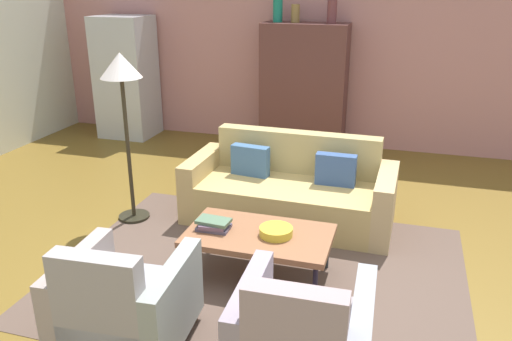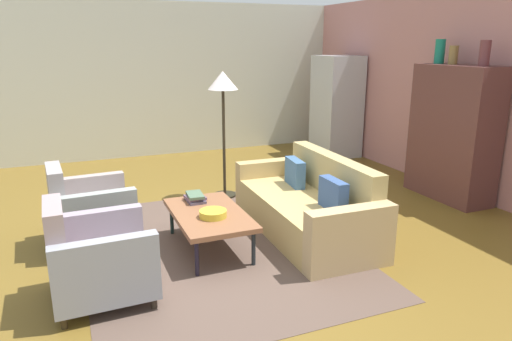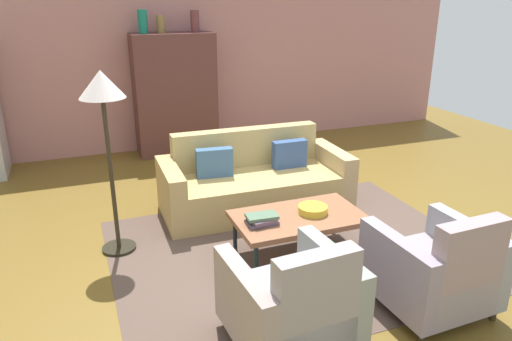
{
  "view_description": "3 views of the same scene",
  "coord_description": "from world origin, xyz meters",
  "px_view_note": "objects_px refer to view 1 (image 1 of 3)",
  "views": [
    {
      "loc": [
        0.97,
        -3.61,
        2.37
      ],
      "look_at": [
        -0.3,
        0.65,
        0.7
      ],
      "focal_mm": 35.96,
      "sensor_mm": 36.0,
      "label": 1
    },
    {
      "loc": [
        4.26,
        -1.24,
        2.09
      ],
      "look_at": [
        -0.15,
        0.57,
        0.77
      ],
      "focal_mm": 32.77,
      "sensor_mm": 36.0,
      "label": 2
    },
    {
      "loc": [
        -1.91,
        -3.61,
        2.32
      ],
      "look_at": [
        -0.33,
        0.49,
        0.71
      ],
      "focal_mm": 33.83,
      "sensor_mm": 36.0,
      "label": 3
    }
  ],
  "objects_px": {
    "cabinet": "(304,88)",
    "vase_tall": "(278,10)",
    "book_stack": "(214,224)",
    "vase_round": "(295,13)",
    "vase_small": "(332,11)",
    "refrigerator": "(126,77)",
    "couch": "(291,192)",
    "floor_lamp": "(122,82)",
    "armchair_left": "(122,308)",
    "coffee_table": "(259,237)",
    "fruit_bowl": "(276,231)"
  },
  "relations": [
    {
      "from": "vase_small",
      "to": "coffee_table",
      "type": "bearing_deg",
      "value": -89.74
    },
    {
      "from": "book_stack",
      "to": "refrigerator",
      "type": "relative_size",
      "value": 0.16
    },
    {
      "from": "vase_tall",
      "to": "floor_lamp",
      "type": "height_order",
      "value": "vase_tall"
    },
    {
      "from": "book_stack",
      "to": "vase_small",
      "type": "xyz_separation_m",
      "value": [
        0.37,
        3.58,
        1.51
      ]
    },
    {
      "from": "cabinet",
      "to": "vase_tall",
      "type": "xyz_separation_m",
      "value": [
        -0.4,
        -0.0,
        1.06
      ]
    },
    {
      "from": "book_stack",
      "to": "refrigerator",
      "type": "height_order",
      "value": "refrigerator"
    },
    {
      "from": "fruit_bowl",
      "to": "floor_lamp",
      "type": "relative_size",
      "value": 0.16
    },
    {
      "from": "cabinet",
      "to": "fruit_bowl",
      "type": "bearing_deg",
      "value": -81.79
    },
    {
      "from": "fruit_bowl",
      "to": "vase_tall",
      "type": "relative_size",
      "value": 0.85
    },
    {
      "from": "book_stack",
      "to": "vase_small",
      "type": "distance_m",
      "value": 3.91
    },
    {
      "from": "fruit_bowl",
      "to": "vase_small",
      "type": "relative_size",
      "value": 0.88
    },
    {
      "from": "coffee_table",
      "to": "vase_tall",
      "type": "xyz_separation_m",
      "value": [
        -0.77,
        3.54,
        1.6
      ]
    },
    {
      "from": "book_stack",
      "to": "refrigerator",
      "type": "bearing_deg",
      "value": 128.56
    },
    {
      "from": "floor_lamp",
      "to": "vase_tall",
      "type": "bearing_deg",
      "value": 74.13
    },
    {
      "from": "vase_tall",
      "to": "book_stack",
      "type": "bearing_deg",
      "value": -83.9
    },
    {
      "from": "book_stack",
      "to": "vase_round",
      "type": "relative_size",
      "value": 1.19
    },
    {
      "from": "coffee_table",
      "to": "floor_lamp",
      "type": "height_order",
      "value": "floor_lamp"
    },
    {
      "from": "armchair_left",
      "to": "book_stack",
      "type": "xyz_separation_m",
      "value": [
        0.21,
        1.13,
        0.1
      ]
    },
    {
      "from": "cabinet",
      "to": "vase_small",
      "type": "bearing_deg",
      "value": -0.77
    },
    {
      "from": "fruit_bowl",
      "to": "floor_lamp",
      "type": "distance_m",
      "value": 2.11
    },
    {
      "from": "armchair_left",
      "to": "vase_tall",
      "type": "relative_size",
      "value": 2.71
    },
    {
      "from": "vase_small",
      "to": "cabinet",
      "type": "bearing_deg",
      "value": 179.23
    },
    {
      "from": "couch",
      "to": "vase_tall",
      "type": "distance_m",
      "value": 2.99
    },
    {
      "from": "coffee_table",
      "to": "vase_tall",
      "type": "relative_size",
      "value": 3.7
    },
    {
      "from": "vase_round",
      "to": "floor_lamp",
      "type": "relative_size",
      "value": 0.14
    },
    {
      "from": "vase_tall",
      "to": "coffee_table",
      "type": "bearing_deg",
      "value": -77.79
    },
    {
      "from": "coffee_table",
      "to": "refrigerator",
      "type": "xyz_separation_m",
      "value": [
        -3.16,
        3.44,
        0.56
      ]
    },
    {
      "from": "fruit_bowl",
      "to": "book_stack",
      "type": "relative_size",
      "value": 0.96
    },
    {
      "from": "fruit_bowl",
      "to": "vase_round",
      "type": "bearing_deg",
      "value": 100.58
    },
    {
      "from": "vase_small",
      "to": "refrigerator",
      "type": "bearing_deg",
      "value": -178.18
    },
    {
      "from": "vase_round",
      "to": "floor_lamp",
      "type": "bearing_deg",
      "value": -110.41
    },
    {
      "from": "fruit_bowl",
      "to": "refrigerator",
      "type": "bearing_deg",
      "value": 133.83
    },
    {
      "from": "couch",
      "to": "coffee_table",
      "type": "relative_size",
      "value": 1.76
    },
    {
      "from": "book_stack",
      "to": "vase_round",
      "type": "distance_m",
      "value": 3.88
    },
    {
      "from": "coffee_table",
      "to": "vase_tall",
      "type": "height_order",
      "value": "vase_tall"
    },
    {
      "from": "fruit_bowl",
      "to": "vase_round",
      "type": "height_order",
      "value": "vase_round"
    },
    {
      "from": "vase_tall",
      "to": "refrigerator",
      "type": "distance_m",
      "value": 2.61
    },
    {
      "from": "coffee_table",
      "to": "fruit_bowl",
      "type": "bearing_deg",
      "value": -0.0
    },
    {
      "from": "armchair_left",
      "to": "vase_tall",
      "type": "height_order",
      "value": "vase_tall"
    },
    {
      "from": "couch",
      "to": "floor_lamp",
      "type": "height_order",
      "value": "floor_lamp"
    },
    {
      "from": "cabinet",
      "to": "vase_small",
      "type": "height_order",
      "value": "vase_small"
    },
    {
      "from": "refrigerator",
      "to": "vase_tall",
      "type": "bearing_deg",
      "value": 2.39
    },
    {
      "from": "book_stack",
      "to": "vase_tall",
      "type": "height_order",
      "value": "vase_tall"
    },
    {
      "from": "cabinet",
      "to": "couch",
      "type": "bearing_deg",
      "value": -81.14
    },
    {
      "from": "cabinet",
      "to": "vase_round",
      "type": "height_order",
      "value": "vase_round"
    },
    {
      "from": "coffee_table",
      "to": "vase_round",
      "type": "bearing_deg",
      "value": 98.29
    },
    {
      "from": "vase_small",
      "to": "vase_round",
      "type": "bearing_deg",
      "value": 180.0
    },
    {
      "from": "vase_tall",
      "to": "armchair_left",
      "type": "bearing_deg",
      "value": -87.93
    },
    {
      "from": "couch",
      "to": "book_stack",
      "type": "xyz_separation_m",
      "value": [
        -0.38,
        -1.23,
        0.16
      ]
    },
    {
      "from": "coffee_table",
      "to": "vase_small",
      "type": "height_order",
      "value": "vase_small"
    }
  ]
}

